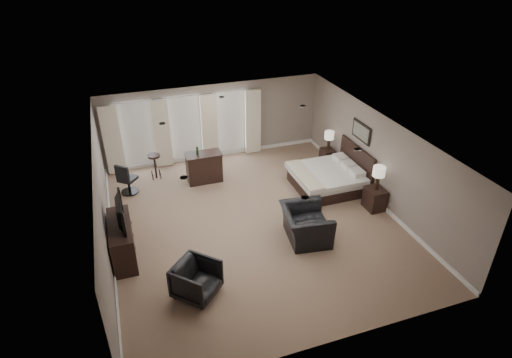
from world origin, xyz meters
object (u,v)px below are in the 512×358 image
object	(u,v)px
nightstand_near	(375,199)
bar_stool_left	(155,166)
desk_chair	(128,178)
lamp_near	(378,178)
lamp_far	(329,141)
tv	(118,222)
bar_stool_right	(215,168)
armchair_far	(196,278)
bar_counter	(204,167)
bed	(324,171)
nightstand_far	(327,157)
dresser	(122,240)
armchair_near	(306,220)

from	to	relation	value
nightstand_near	bar_stool_left	xyz separation A→B (m)	(-5.66, 3.81, 0.09)
desk_chair	bar_stool_left	bearing A→B (deg)	-104.00
lamp_near	lamp_far	size ratio (longest dim) A/B	1.08
lamp_far	tv	size ratio (longest dim) A/B	0.57
bar_stool_left	desk_chair	distance (m)	1.11
nightstand_near	bar_stool_right	xyz separation A→B (m)	(-3.90, 3.08, 0.10)
tv	armchair_far	distance (m)	2.39
lamp_near	bar_counter	distance (m)	5.27
bed	desk_chair	bearing A→B (deg)	163.18
nightstand_far	armchair_far	size ratio (longest dim) A/B	0.60
nightstand_far	lamp_far	xyz separation A→B (m)	(0.00, 0.00, 0.60)
dresser	armchair_near	size ratio (longest dim) A/B	1.26
nightstand_far	desk_chair	world-z (taller)	desk_chair
lamp_far	desk_chair	distance (m)	6.57
nightstand_near	nightstand_far	distance (m)	2.90
nightstand_far	lamp_near	size ratio (longest dim) A/B	0.75
nightstand_near	armchair_near	size ratio (longest dim) A/B	0.49
armchair_far	desk_chair	xyz separation A→B (m)	(-1.05, 4.83, 0.06)
armchair_far	desk_chair	distance (m)	4.95
bed	desk_chair	world-z (taller)	bed
bar_counter	bar_stool_left	size ratio (longest dim) A/B	1.36
nightstand_far	desk_chair	size ratio (longest dim) A/B	0.53
armchair_far	nightstand_near	bearing A→B (deg)	-28.18
armchair_far	lamp_near	bearing A→B (deg)	-28.18
armchair_far	desk_chair	bearing A→B (deg)	57.13
dresser	tv	distance (m)	0.55
tv	bar_stool_left	distance (m)	3.92
tv	dresser	bearing A→B (deg)	-180.00
dresser	desk_chair	xyz separation A→B (m)	(0.37, 3.01, 0.03)
nightstand_far	bar_counter	distance (m)	4.24
nightstand_near	nightstand_far	xyz separation A→B (m)	(0.00, 2.90, -0.05)
dresser	lamp_far	bearing A→B (deg)	21.64
dresser	bar_stool_right	xyz separation A→B (m)	(3.02, 2.93, -0.06)
bar_stool_left	armchair_near	bearing A→B (deg)	-54.07
armchair_far	desk_chair	size ratio (longest dim) A/B	0.88
armchair_near	bar_stool_left	xyz separation A→B (m)	(-3.21, 4.43, -0.16)
bar_counter	bar_stool_left	distance (m)	1.60
nightstand_near	bed	bearing A→B (deg)	121.54
lamp_near	lamp_far	world-z (taller)	lamp_near
bar_stool_right	tv	bearing A→B (deg)	-135.88
nightstand_far	desk_chair	xyz separation A→B (m)	(-6.55, 0.26, 0.24)
lamp_far	nightstand_near	bearing A→B (deg)	-90.00
lamp_far	bar_stool_right	distance (m)	3.93
bar_counter	desk_chair	world-z (taller)	desk_chair
armchair_far	bar_stool_right	world-z (taller)	armchair_far
dresser	lamp_near	bearing A→B (deg)	-1.28
bed	lamp_far	world-z (taller)	bed
armchair_near	bar_counter	bearing A→B (deg)	33.49
armchair_far	bar_stool_left	xyz separation A→B (m)	(-0.16, 5.49, -0.03)
nightstand_near	dresser	world-z (taller)	dresser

